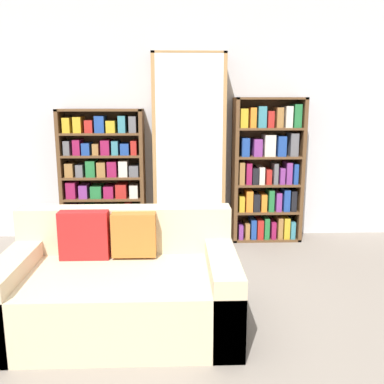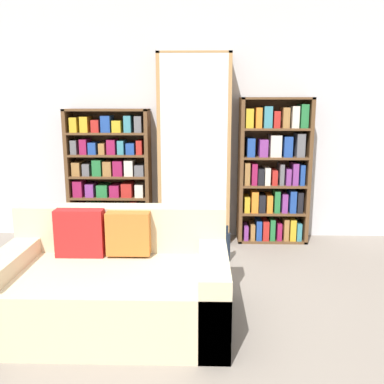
{
  "view_description": "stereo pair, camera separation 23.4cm",
  "coord_description": "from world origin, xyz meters",
  "views": [
    {
      "loc": [
        0.01,
        -2.38,
        1.57
      ],
      "look_at": [
        0.14,
        1.39,
        0.77
      ],
      "focal_mm": 40.0,
      "sensor_mm": 36.0,
      "label": 1
    },
    {
      "loc": [
        0.24,
        -2.38,
        1.57
      ],
      "look_at": [
        0.14,
        1.39,
        0.77
      ],
      "focal_mm": 40.0,
      "sensor_mm": 36.0,
      "label": 2
    }
  ],
  "objects": [
    {
      "name": "wall_back",
      "position": [
        0.0,
        2.58,
        1.35
      ],
      "size": [
        7.14,
        0.06,
        2.7
      ],
      "color": "silver",
      "rests_on": "ground"
    },
    {
      "name": "ground_plane",
      "position": [
        0.0,
        0.0,
        0.0
      ],
      "size": [
        16.0,
        16.0,
        0.0
      ],
      "primitive_type": "plane",
      "color": "gray"
    },
    {
      "name": "display_cabinet",
      "position": [
        0.14,
        2.35,
        1.02
      ],
      "size": [
        0.79,
        0.36,
        2.08
      ],
      "color": "#AD7F4C",
      "rests_on": "ground"
    },
    {
      "name": "wine_bottle",
      "position": [
        0.48,
        1.68,
        0.15
      ],
      "size": [
        0.07,
        0.07,
        0.37
      ],
      "color": "#192333",
      "rests_on": "ground"
    },
    {
      "name": "bookshelf_right",
      "position": [
        1.04,
        2.37,
        0.79
      ],
      "size": [
        0.78,
        0.32,
        1.61
      ],
      "color": "brown",
      "rests_on": "ground"
    },
    {
      "name": "bookshelf_left",
      "position": [
        -0.82,
        2.37,
        0.73
      ],
      "size": [
        0.92,
        0.32,
        1.49
      ],
      "color": "brown",
      "rests_on": "ground"
    },
    {
      "name": "couch",
      "position": [
        -0.4,
        0.48,
        0.28
      ],
      "size": [
        1.62,
        0.99,
        0.78
      ],
      "color": "beige",
      "rests_on": "ground"
    }
  ]
}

